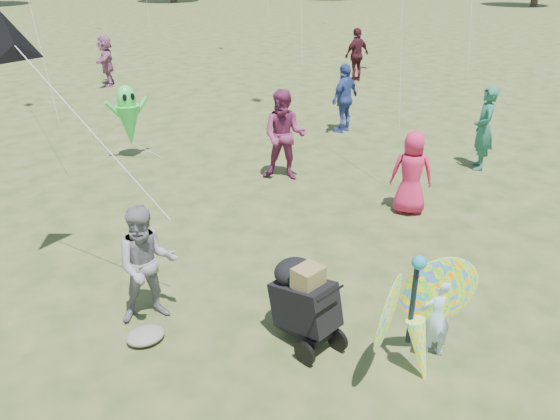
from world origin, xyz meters
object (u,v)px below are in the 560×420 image
object	(u,v)px
crowd_f	(484,129)
alien_kite	(129,118)
butterfly_kite	(416,317)
child_girl	(436,317)
crowd_h	(357,55)
jogging_stroller	(303,298)
crowd_j	(106,61)
crowd_c	(345,98)
crowd_a	(412,173)
adult_man	(147,265)
crowd_e	(284,136)

from	to	relation	value
crowd_f	alien_kite	xyz separation A→B (m)	(-6.39, 4.81, 0.05)
butterfly_kite	alien_kite	distance (m)	8.85
child_girl	alien_kite	bearing A→B (deg)	-72.34
crowd_h	jogging_stroller	size ratio (longest dim) A/B	1.76
crowd_j	butterfly_kite	size ratio (longest dim) A/B	1.02
crowd_c	crowd_j	xyz separation A→B (m)	(-3.69, 9.20, -0.03)
crowd_a	butterfly_kite	distance (m)	4.44
alien_kite	crowd_j	bearing A→B (deg)	77.24
crowd_h	alien_kite	size ratio (longest dim) A/B	1.12
crowd_f	alien_kite	bearing A→B (deg)	-86.08
adult_man	butterfly_kite	distance (m)	3.38
adult_man	alien_kite	xyz separation A→B (m)	(1.83, 6.23, 0.16)
jogging_stroller	butterfly_kite	bearing A→B (deg)	-72.02
child_girl	crowd_f	world-z (taller)	crowd_f
crowd_h	jogging_stroller	distance (m)	15.62
crowd_e	crowd_j	size ratio (longest dim) A/B	1.08
crowd_a	crowd_e	xyz separation A→B (m)	(-1.05, 2.67, 0.18)
crowd_h	alien_kite	world-z (taller)	crowd_h
jogging_stroller	crowd_a	bearing A→B (deg)	14.66
crowd_c	crowd_h	world-z (taller)	crowd_h
crowd_f	alien_kite	world-z (taller)	crowd_f
alien_kite	butterfly_kite	bearing A→B (deg)	-88.00
crowd_f	jogging_stroller	xyz separation A→B (m)	(-6.79, -2.87, -0.31)
crowd_f	child_girl	bearing A→B (deg)	-14.09
crowd_h	crowd_j	size ratio (longest dim) A/B	1.10
crowd_f	crowd_h	bearing A→B (deg)	-161.66
child_girl	crowd_c	bearing A→B (deg)	-108.82
jogging_stroller	crowd_f	bearing A→B (deg)	9.47
crowd_j	crowd_e	bearing A→B (deg)	24.58
adult_man	crowd_h	world-z (taller)	crowd_h
adult_man	crowd_c	size ratio (longest dim) A/B	0.88
crowd_e	crowd_h	xyz separation A→B (m)	(7.68, 6.92, 0.01)
adult_man	crowd_f	size ratio (longest dim) A/B	0.87
child_girl	crowd_j	bearing A→B (deg)	-80.93
crowd_f	butterfly_kite	world-z (taller)	crowd_f
crowd_h	butterfly_kite	bearing A→B (deg)	46.74
butterfly_kite	crowd_j	bearing A→B (deg)	84.79
crowd_a	crowd_j	world-z (taller)	crowd_j
butterfly_kite	crowd_e	bearing A→B (deg)	70.88
butterfly_kite	adult_man	bearing A→B (deg)	129.32
child_girl	crowd_a	distance (m)	4.11
crowd_e	adult_man	bearing A→B (deg)	-99.10
crowd_e	jogging_stroller	size ratio (longest dim) A/B	1.73
adult_man	butterfly_kite	world-z (taller)	adult_man
butterfly_kite	alien_kite	size ratio (longest dim) A/B	1.00
adult_man	crowd_e	world-z (taller)	crowd_e
child_girl	alien_kite	size ratio (longest dim) A/B	0.65
adult_man	crowd_j	bearing A→B (deg)	90.51
child_girl	adult_man	size ratio (longest dim) A/B	0.70
crowd_e	child_girl	bearing A→B (deg)	-62.60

